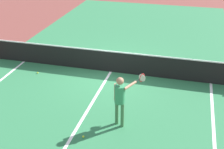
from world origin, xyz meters
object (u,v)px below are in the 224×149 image
player_near (120,96)px  tennis_ball_mid_court (83,137)px  net (111,61)px  tennis_ball_near_net (38,73)px

player_near → tennis_ball_mid_court: size_ratio=25.47×
net → tennis_ball_mid_court: (0.35, -4.46, -0.46)m
tennis_ball_near_net → net: bearing=17.9°
tennis_ball_mid_court → tennis_ball_near_net: 4.81m
player_near → tennis_ball_mid_court: bearing=-134.7°
player_near → tennis_ball_mid_court: 1.64m
tennis_ball_mid_court → tennis_ball_near_net: size_ratio=1.00×
net → player_near: size_ratio=6.56×
net → tennis_ball_mid_court: bearing=-85.6°
tennis_ball_mid_court → tennis_ball_near_net: (-3.29, 3.51, 0.00)m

